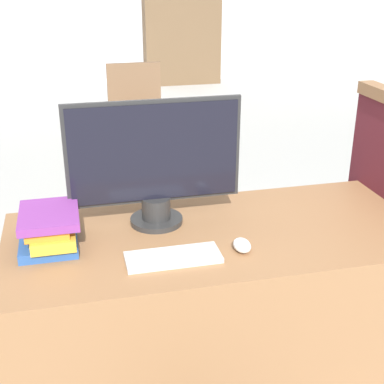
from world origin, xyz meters
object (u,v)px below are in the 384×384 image
(monitor, at_px, (155,163))
(keyboard, at_px, (173,257))
(far_chair, at_px, (137,115))
(mouse, at_px, (242,245))
(book_stack, at_px, (50,229))

(monitor, height_order, keyboard, monitor)
(monitor, relative_size, far_chair, 0.68)
(monitor, height_order, mouse, monitor)
(book_stack, xyz_separation_m, far_chair, (0.65, 2.60, -0.31))
(book_stack, bearing_deg, monitor, 14.67)
(mouse, xyz_separation_m, far_chair, (0.03, 2.78, -0.27))
(monitor, distance_m, keyboard, 0.36)
(keyboard, bearing_deg, mouse, 1.10)
(keyboard, distance_m, far_chair, 2.81)
(monitor, distance_m, mouse, 0.43)
(monitor, relative_size, book_stack, 2.54)
(keyboard, distance_m, book_stack, 0.43)
(monitor, xyz_separation_m, keyboard, (0.01, -0.28, -0.23))
(keyboard, xyz_separation_m, mouse, (0.24, 0.00, 0.01))
(book_stack, bearing_deg, keyboard, -25.49)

